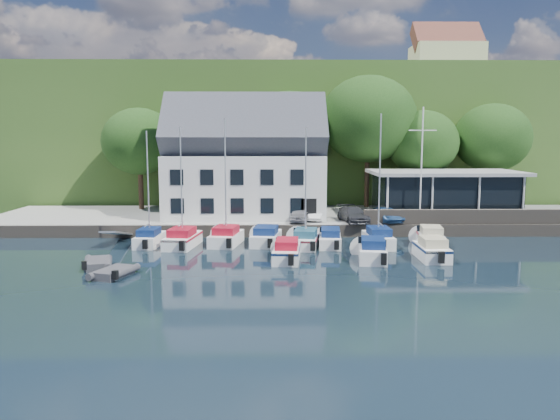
% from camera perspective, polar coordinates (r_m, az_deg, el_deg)
% --- Properties ---
extents(ground, '(180.00, 180.00, 0.00)m').
position_cam_1_polar(ground, '(34.13, 6.96, -6.17)').
color(ground, black).
rests_on(ground, ground).
extents(quay, '(60.00, 13.00, 1.00)m').
position_cam_1_polar(quay, '(51.11, 4.31, -0.96)').
color(quay, gray).
rests_on(quay, ground).
extents(quay_face, '(60.00, 0.30, 1.00)m').
position_cam_1_polar(quay_face, '(44.73, 5.06, -2.20)').
color(quay_face, '#5C534A').
rests_on(quay_face, ground).
extents(hillside, '(160.00, 75.00, 16.00)m').
position_cam_1_polar(hillside, '(94.95, 1.92, 7.54)').
color(hillside, '#32521E').
rests_on(hillside, ground).
extents(field_patch, '(50.00, 30.00, 0.30)m').
position_cam_1_polar(field_patch, '(103.92, 6.23, 12.00)').
color(field_patch, olive).
rests_on(field_patch, hillside).
extents(farmhouse, '(10.40, 7.00, 8.20)m').
position_cam_1_polar(farmhouse, '(89.72, 16.98, 14.97)').
color(farmhouse, beige).
rests_on(farmhouse, hillside).
extents(harbor_building, '(14.40, 8.20, 8.70)m').
position_cam_1_polar(harbor_building, '(49.47, -3.65, 4.41)').
color(harbor_building, silver).
rests_on(harbor_building, quay).
extents(club_pavilion, '(13.20, 7.20, 4.10)m').
position_cam_1_polar(club_pavilion, '(51.52, 16.78, 1.66)').
color(club_pavilion, black).
rests_on(club_pavilion, quay).
extents(seawall, '(18.00, 0.50, 1.20)m').
position_cam_1_polar(seawall, '(47.70, 19.52, -0.66)').
color(seawall, '#5C534A').
rests_on(seawall, quay).
extents(gangway, '(1.20, 6.00, 1.40)m').
position_cam_1_polar(gangway, '(44.24, -16.47, -3.25)').
color(gangway, silver).
rests_on(gangway, ground).
extents(car_silver, '(1.93, 3.89, 1.27)m').
position_cam_1_polar(car_silver, '(46.26, 2.01, -0.42)').
color(car_silver, '#B0B0B5').
rests_on(car_silver, quay).
extents(car_white, '(1.90, 3.58, 1.12)m').
position_cam_1_polar(car_white, '(47.09, 3.91, -0.39)').
color(car_white, silver).
rests_on(car_white, quay).
extents(car_dgrey, '(2.58, 4.75, 1.31)m').
position_cam_1_polar(car_dgrey, '(46.37, 7.68, -0.45)').
color(car_dgrey, '#323338').
rests_on(car_dgrey, quay).
extents(car_blue, '(2.27, 3.98, 1.28)m').
position_cam_1_polar(car_blue, '(47.05, 11.06, -0.42)').
color(car_blue, '#294E7F').
rests_on(car_blue, quay).
extents(flagpole, '(2.30, 0.20, 9.58)m').
position_cam_1_polar(flagpole, '(46.74, 14.56, 4.53)').
color(flagpole, silver).
rests_on(flagpole, quay).
extents(tree_0, '(7.31, 7.31, 9.99)m').
position_cam_1_polar(tree_0, '(55.81, -14.43, 5.21)').
color(tree_0, black).
rests_on(tree_0, quay).
extents(tree_1, '(7.28, 7.28, 9.95)m').
position_cam_1_polar(tree_1, '(55.16, -9.07, 5.31)').
color(tree_1, black).
rests_on(tree_1, quay).
extents(tree_2, '(8.57, 8.57, 11.71)m').
position_cam_1_polar(tree_2, '(55.38, 1.05, 6.32)').
color(tree_2, black).
rests_on(tree_2, quay).
extents(tree_3, '(9.72, 9.72, 13.29)m').
position_cam_1_polar(tree_3, '(56.33, 9.15, 7.05)').
color(tree_3, black).
rests_on(tree_3, quay).
extents(tree_4, '(7.17, 7.17, 9.80)m').
position_cam_1_polar(tree_4, '(56.83, 14.61, 5.15)').
color(tree_4, black).
rests_on(tree_4, quay).
extents(tree_5, '(7.69, 7.69, 10.51)m').
position_cam_1_polar(tree_5, '(59.81, 21.24, 5.33)').
color(tree_5, black).
rests_on(tree_5, quay).
extents(boat_r1_0, '(2.09, 5.57, 8.34)m').
position_cam_1_polar(boat_r1_0, '(41.70, -13.61, 1.99)').
color(boat_r1_0, white).
rests_on(boat_r1_0, ground).
extents(boat_r1_1, '(2.94, 6.55, 8.85)m').
position_cam_1_polar(boat_r1_1, '(40.78, -10.27, 2.32)').
color(boat_r1_1, white).
rests_on(boat_r1_1, ground).
extents(boat_r1_2, '(3.05, 6.06, 8.96)m').
position_cam_1_polar(boat_r1_2, '(41.03, -5.72, 2.51)').
color(boat_r1_2, white).
rests_on(boat_r1_2, ground).
extents(boat_r1_3, '(2.91, 6.08, 1.43)m').
position_cam_1_polar(boat_r1_3, '(41.48, -1.47, -2.64)').
color(boat_r1_3, white).
rests_on(boat_r1_3, ground).
extents(boat_r1_4, '(2.99, 6.31, 8.33)m').
position_cam_1_polar(boat_r1_4, '(40.12, 2.70, 1.98)').
color(boat_r1_4, white).
rests_on(boat_r1_4, ground).
extents(boat_r1_5, '(2.33, 6.31, 1.35)m').
position_cam_1_polar(boat_r1_5, '(41.21, 5.25, -2.79)').
color(boat_r1_5, white).
rests_on(boat_r1_5, ground).
extents(boat_r1_6, '(2.09, 5.92, 9.01)m').
position_cam_1_polar(boat_r1_6, '(40.92, 10.35, 2.45)').
color(boat_r1_6, white).
rests_on(boat_r1_6, ground).
extents(boat_r1_7, '(2.68, 5.70, 1.51)m').
position_cam_1_polar(boat_r1_7, '(42.54, 15.44, -2.61)').
color(boat_r1_7, white).
rests_on(boat_r1_7, ground).
extents(boat_r2_2, '(2.36, 6.20, 1.45)m').
position_cam_1_polar(boat_r2_2, '(36.23, 0.71, -4.13)').
color(boat_r2_2, white).
rests_on(boat_r2_2, ground).
extents(boat_r2_3, '(2.72, 6.12, 1.52)m').
position_cam_1_polar(boat_r2_3, '(36.75, 9.62, -4.02)').
color(boat_r2_3, white).
rests_on(boat_r2_3, ground).
extents(boat_r2_4, '(2.00, 5.42, 1.53)m').
position_cam_1_polar(boat_r2_4, '(37.87, 15.56, -3.84)').
color(boat_r2_4, white).
rests_on(boat_r2_4, ground).
extents(dinghy_0, '(2.58, 3.41, 0.71)m').
position_cam_1_polar(dinghy_0, '(36.13, -18.50, -5.16)').
color(dinghy_0, '#38383D').
rests_on(dinghy_0, ground).
extents(dinghy_1, '(2.60, 3.31, 0.68)m').
position_cam_1_polar(dinghy_1, '(33.49, -16.98, -6.12)').
color(dinghy_1, '#38383D').
rests_on(dinghy_1, ground).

